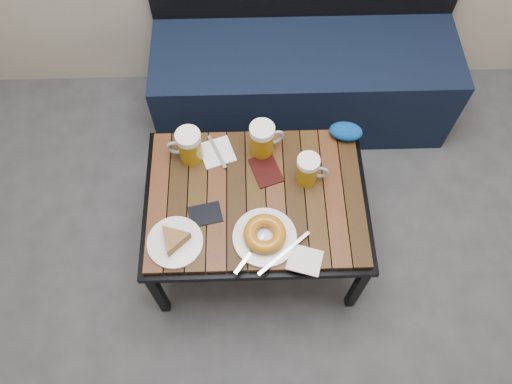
{
  "coord_description": "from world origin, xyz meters",
  "views": [
    {
      "loc": [
        -0.2,
        0.13,
        2.11
      ],
      "look_at": [
        -0.17,
        0.99,
        0.5
      ],
      "focal_mm": 35.0,
      "sensor_mm": 36.0,
      "label": 1
    }
  ],
  "objects_px": {
    "beer_mug_centre": "(263,139)",
    "beer_mug_right": "(308,170)",
    "knit_pouch": "(346,131)",
    "plate_bagel": "(265,235)",
    "cafe_table": "(256,201)",
    "passport_navy": "(205,214)",
    "passport_burgundy": "(266,170)",
    "plate_pie": "(175,241)",
    "beer_mug_left": "(189,146)",
    "bench": "(303,73)"
  },
  "relations": [
    {
      "from": "beer_mug_centre",
      "to": "beer_mug_right",
      "type": "height_order",
      "value": "beer_mug_centre"
    },
    {
      "from": "plate_pie",
      "to": "passport_navy",
      "type": "distance_m",
      "value": 0.15
    },
    {
      "from": "knit_pouch",
      "to": "cafe_table",
      "type": "bearing_deg",
      "value": -144.16
    },
    {
      "from": "plate_bagel",
      "to": "bench",
      "type": "bearing_deg",
      "value": 76.84
    },
    {
      "from": "beer_mug_left",
      "to": "beer_mug_right",
      "type": "relative_size",
      "value": 1.12
    },
    {
      "from": "plate_pie",
      "to": "passport_burgundy",
      "type": "height_order",
      "value": "plate_pie"
    },
    {
      "from": "passport_burgundy",
      "to": "bench",
      "type": "bearing_deg",
      "value": 53.6
    },
    {
      "from": "beer_mug_centre",
      "to": "beer_mug_right",
      "type": "xyz_separation_m",
      "value": [
        0.16,
        -0.13,
        -0.01
      ]
    },
    {
      "from": "beer_mug_right",
      "to": "beer_mug_left",
      "type": "bearing_deg",
      "value": 171.53
    },
    {
      "from": "plate_bagel",
      "to": "passport_navy",
      "type": "bearing_deg",
      "value": 154.94
    },
    {
      "from": "beer_mug_left",
      "to": "beer_mug_centre",
      "type": "bearing_deg",
      "value": -171.66
    },
    {
      "from": "beer_mug_left",
      "to": "knit_pouch",
      "type": "distance_m",
      "value": 0.61
    },
    {
      "from": "passport_navy",
      "to": "knit_pouch",
      "type": "distance_m",
      "value": 0.64
    },
    {
      "from": "beer_mug_left",
      "to": "passport_burgundy",
      "type": "height_order",
      "value": "beer_mug_left"
    },
    {
      "from": "beer_mug_left",
      "to": "plate_bagel",
      "type": "bearing_deg",
      "value": 131.56
    },
    {
      "from": "plate_pie",
      "to": "knit_pouch",
      "type": "xyz_separation_m",
      "value": [
        0.65,
        0.44,
        0.01
      ]
    },
    {
      "from": "cafe_table",
      "to": "beer_mug_centre",
      "type": "height_order",
      "value": "beer_mug_centre"
    },
    {
      "from": "beer_mug_left",
      "to": "plate_bagel",
      "type": "distance_m",
      "value": 0.45
    },
    {
      "from": "beer_mug_right",
      "to": "passport_burgundy",
      "type": "xyz_separation_m",
      "value": [
        -0.15,
        0.04,
        -0.06
      ]
    },
    {
      "from": "cafe_table",
      "to": "beer_mug_centre",
      "type": "xyz_separation_m",
      "value": [
        0.03,
        0.2,
        0.12
      ]
    },
    {
      "from": "cafe_table",
      "to": "knit_pouch",
      "type": "xyz_separation_m",
      "value": [
        0.36,
        0.26,
        0.07
      ]
    },
    {
      "from": "beer_mug_left",
      "to": "plate_pie",
      "type": "distance_m",
      "value": 0.37
    },
    {
      "from": "beer_mug_right",
      "to": "plate_pie",
      "type": "height_order",
      "value": "beer_mug_right"
    },
    {
      "from": "plate_bagel",
      "to": "passport_navy",
      "type": "distance_m",
      "value": 0.24
    },
    {
      "from": "passport_navy",
      "to": "beer_mug_left",
      "type": "bearing_deg",
      "value": -178.5
    },
    {
      "from": "beer_mug_right",
      "to": "plate_bagel",
      "type": "height_order",
      "value": "beer_mug_right"
    },
    {
      "from": "beer_mug_right",
      "to": "beer_mug_centre",
      "type": "bearing_deg",
      "value": 146.22
    },
    {
      "from": "beer_mug_left",
      "to": "cafe_table",
      "type": "bearing_deg",
      "value": 147.98
    },
    {
      "from": "beer_mug_left",
      "to": "passport_navy",
      "type": "xyz_separation_m",
      "value": [
        0.06,
        -0.25,
        -0.07
      ]
    },
    {
      "from": "beer_mug_centre",
      "to": "passport_navy",
      "type": "height_order",
      "value": "beer_mug_centre"
    },
    {
      "from": "bench",
      "to": "passport_burgundy",
      "type": "height_order",
      "value": "bench"
    },
    {
      "from": "cafe_table",
      "to": "beer_mug_left",
      "type": "height_order",
      "value": "beer_mug_left"
    },
    {
      "from": "cafe_table",
      "to": "beer_mug_right",
      "type": "bearing_deg",
      "value": 19.05
    },
    {
      "from": "plate_bagel",
      "to": "knit_pouch",
      "type": "bearing_deg",
      "value": 52.33
    },
    {
      "from": "plate_bagel",
      "to": "passport_burgundy",
      "type": "height_order",
      "value": "plate_bagel"
    },
    {
      "from": "beer_mug_right",
      "to": "passport_navy",
      "type": "distance_m",
      "value": 0.41
    },
    {
      "from": "bench",
      "to": "plate_bagel",
      "type": "relative_size",
      "value": 5.11
    },
    {
      "from": "knit_pouch",
      "to": "plate_bagel",
      "type": "bearing_deg",
      "value": -127.67
    },
    {
      "from": "bench",
      "to": "knit_pouch",
      "type": "height_order",
      "value": "bench"
    },
    {
      "from": "beer_mug_centre",
      "to": "plate_bagel",
      "type": "distance_m",
      "value": 0.38
    },
    {
      "from": "cafe_table",
      "to": "plate_bagel",
      "type": "distance_m",
      "value": 0.19
    },
    {
      "from": "beer_mug_centre",
      "to": "beer_mug_right",
      "type": "relative_size",
      "value": 1.13
    },
    {
      "from": "beer_mug_centre",
      "to": "passport_navy",
      "type": "relative_size",
      "value": 1.29
    },
    {
      "from": "plate_bagel",
      "to": "passport_burgundy",
      "type": "relative_size",
      "value": 2.0
    },
    {
      "from": "passport_burgundy",
      "to": "knit_pouch",
      "type": "bearing_deg",
      "value": 6.45
    },
    {
      "from": "beer_mug_right",
      "to": "passport_burgundy",
      "type": "relative_size",
      "value": 0.98
    },
    {
      "from": "plate_bagel",
      "to": "plate_pie",
      "type": "bearing_deg",
      "value": -178.36
    },
    {
      "from": "knit_pouch",
      "to": "passport_burgundy",
      "type": "bearing_deg",
      "value": -154.39
    },
    {
      "from": "bench",
      "to": "knit_pouch",
      "type": "distance_m",
      "value": 0.57
    },
    {
      "from": "passport_burgundy",
      "to": "plate_pie",
      "type": "bearing_deg",
      "value": -158.04
    }
  ]
}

